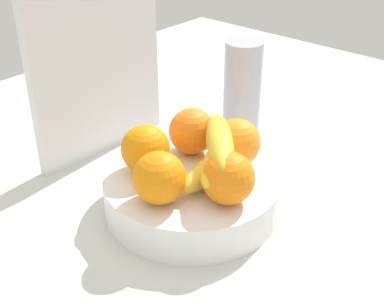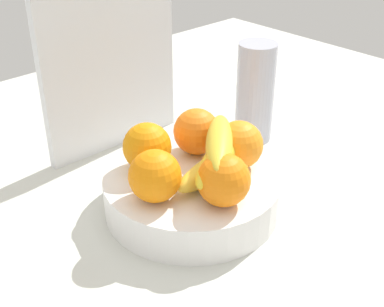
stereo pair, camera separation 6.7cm
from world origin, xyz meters
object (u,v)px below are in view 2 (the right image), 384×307
at_px(cutting_board, 110,55).
at_px(thermos_tumbler, 255,93).
at_px(banana_bunch, 218,156).
at_px(orange_front_right, 155,176).
at_px(orange_front_left, 147,147).
at_px(orange_back_right, 197,131).
at_px(fruit_bowl, 192,192).
at_px(orange_back_left, 239,145).
at_px(orange_center, 224,180).

relative_size(cutting_board, thermos_tumbler, 1.85).
bearing_deg(banana_bunch, orange_front_right, 165.79).
bearing_deg(banana_bunch, thermos_tumbler, 28.74).
xyz_separation_m(orange_front_left, orange_back_right, (0.09, -0.02, 0.00)).
bearing_deg(banana_bunch, cutting_board, 86.56).
distance_m(fruit_bowl, orange_back_left, 0.11).
distance_m(orange_back_left, cutting_board, 0.30).
height_order(orange_center, orange_back_right, same).
xyz_separation_m(orange_center, orange_back_left, (0.09, 0.05, 0.00)).
relative_size(orange_front_right, orange_back_left, 1.00).
distance_m(fruit_bowl, orange_front_left, 0.10).
bearing_deg(orange_front_right, orange_front_left, 58.58).
bearing_deg(fruit_bowl, orange_back_left, -20.84).
distance_m(orange_back_left, banana_bunch, 0.05).
xyz_separation_m(orange_center, orange_back_right, (0.07, 0.13, 0.00)).
height_order(orange_center, banana_bunch, banana_bunch).
relative_size(fruit_bowl, thermos_tumbler, 1.42).
bearing_deg(banana_bunch, orange_center, -128.01).
xyz_separation_m(orange_back_right, thermos_tumbler, (0.20, 0.04, -0.00)).
distance_m(orange_back_left, thermos_tumbler, 0.21).
height_order(orange_center, thermos_tumbler, thermos_tumbler).
relative_size(orange_back_right, banana_bunch, 0.43).
height_order(fruit_bowl, orange_back_right, orange_back_right).
bearing_deg(orange_back_left, orange_center, -149.15).
distance_m(orange_front_left, cutting_board, 0.22).
height_order(orange_back_left, thermos_tumbler, thermos_tumbler).
bearing_deg(orange_center, orange_front_right, 131.00).
xyz_separation_m(orange_front_right, orange_back_right, (0.14, 0.06, 0.00)).
xyz_separation_m(orange_back_left, banana_bunch, (-0.05, -0.01, 0.00)).
relative_size(orange_front_left, cutting_board, 0.21).
relative_size(orange_front_left, thermos_tumbler, 0.39).
xyz_separation_m(cutting_board, thermos_tumbler, (0.21, -0.17, -0.08)).
xyz_separation_m(orange_front_right, thermos_tumbler, (0.33, 0.10, -0.00)).
bearing_deg(orange_front_left, orange_front_right, -121.42).
distance_m(orange_back_right, thermos_tumbler, 0.20).
height_order(orange_front_right, banana_bunch, banana_bunch).
height_order(fruit_bowl, orange_front_left, orange_front_left).
relative_size(fruit_bowl, orange_center, 3.61).
relative_size(orange_center, orange_back_left, 1.00).
bearing_deg(orange_front_left, orange_back_right, -9.32).
distance_m(orange_center, cutting_board, 0.36).
distance_m(banana_bunch, thermos_tumbler, 0.26).
distance_m(orange_front_right, orange_back_left, 0.16).
distance_m(fruit_bowl, cutting_board, 0.30).
height_order(orange_back_left, orange_back_right, same).
bearing_deg(orange_back_left, banana_bunch, -173.49).
xyz_separation_m(orange_front_right, orange_center, (0.06, -0.07, 0.00)).
xyz_separation_m(orange_front_right, banana_bunch, (0.10, -0.03, 0.00)).
bearing_deg(orange_front_left, thermos_tumbler, 5.43).
xyz_separation_m(orange_center, banana_bunch, (0.04, 0.05, 0.00)).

